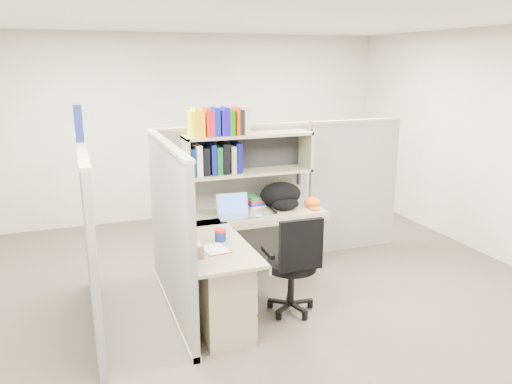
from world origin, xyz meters
name	(u,v)px	position (x,y,z in m)	size (l,w,h in m)	color
ground	(263,297)	(0.00, 0.00, 0.00)	(6.00, 6.00, 0.00)	#322D27
room_shell	(263,138)	(0.00, 0.00, 1.62)	(6.00, 6.00, 6.00)	#AAA89A
cubicle	(213,202)	(-0.37, 0.45, 0.91)	(3.79, 1.84, 1.95)	slate
desk	(232,273)	(-0.41, -0.29, 0.44)	(1.74, 1.75, 0.73)	gray
laptop	(235,207)	(-0.15, 0.42, 0.85)	(0.34, 0.34, 0.24)	#B7B8BC
backpack	(283,196)	(0.46, 0.58, 0.87)	(0.47, 0.36, 0.28)	black
orange_cap	(312,202)	(0.80, 0.53, 0.78)	(0.19, 0.22, 0.10)	#FF5C16
snack_canister	(220,235)	(-0.48, -0.19, 0.79)	(0.11, 0.11, 0.11)	navy
tissue_box	(198,248)	(-0.77, -0.50, 0.81)	(0.11, 0.11, 0.17)	#9E7459
mouse	(258,216)	(0.08, 0.35, 0.75)	(0.10, 0.07, 0.04)	#96A7D4
paper_cup	(242,205)	(0.01, 0.68, 0.78)	(0.07, 0.07, 0.10)	white
book_stack	(254,201)	(0.18, 0.76, 0.79)	(0.18, 0.24, 0.12)	gray
loose_paper	(215,249)	(-0.59, -0.36, 0.73)	(0.19, 0.26, 0.00)	white
task_chair	(293,280)	(0.14, -0.42, 0.35)	(0.52, 0.48, 0.98)	black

